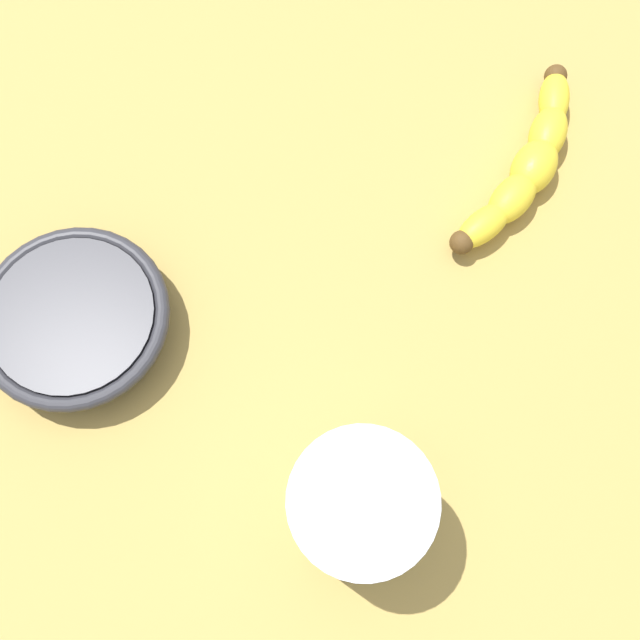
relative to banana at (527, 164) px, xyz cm
name	(u,v)px	position (x,y,z in cm)	size (l,w,h in cm)	color
wooden_tabletop	(320,331)	(16.19, 16.29, -3.37)	(120.00, 120.00, 3.00)	#A98C46
banana	(527,164)	(0.00, 0.00, 0.00)	(10.27, 19.70, 3.74)	yellow
smoothie_glass	(358,507)	(11.75, 30.94, 4.11)	(9.56, 9.56, 12.11)	silver
ceramic_bowl	(77,320)	(35.58, 18.92, 0.50)	(15.39, 15.39, 3.93)	#2D2D33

